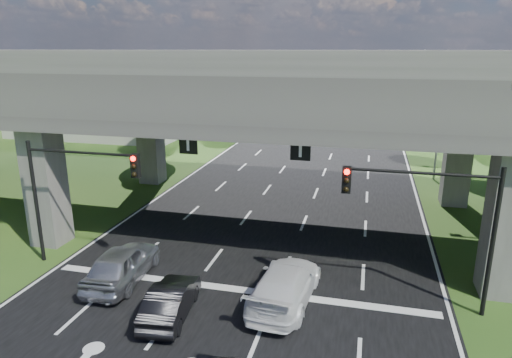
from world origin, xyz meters
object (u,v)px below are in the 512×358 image
at_px(streetlight_far, 436,106).
at_px(car_white, 285,285).
at_px(signal_left, 73,182).
at_px(streetlight_beyond, 417,89).
at_px(car_dark, 171,300).
at_px(signal_right, 435,210).
at_px(car_silver, 122,264).

height_order(streetlight_far, car_white, streetlight_far).
xyz_separation_m(signal_left, car_white, (10.13, -0.94, -3.37)).
bearing_deg(streetlight_beyond, car_white, -101.90).
xyz_separation_m(car_dark, car_white, (4.10, 2.06, 0.12)).
xyz_separation_m(streetlight_beyond, car_white, (-7.80, -37.00, -5.03)).
height_order(signal_right, car_dark, signal_right).
xyz_separation_m(signal_right, car_dark, (-9.62, -3.01, -3.49)).
bearing_deg(signal_right, signal_left, 180.00).
bearing_deg(car_white, signal_left, -0.87).
bearing_deg(signal_left, car_dark, -26.51).
xyz_separation_m(streetlight_far, car_dark, (-11.90, -23.06, -5.15)).
bearing_deg(streetlight_beyond, car_dark, -106.94).
bearing_deg(signal_right, streetlight_far, 83.53).
bearing_deg(car_white, streetlight_beyond, -97.45).
relative_size(signal_right, streetlight_beyond, 0.60).
bearing_deg(signal_right, car_white, -170.31).
distance_m(streetlight_far, car_dark, 26.46).
relative_size(streetlight_beyond, car_white, 1.84).
relative_size(signal_right, car_white, 1.11).
bearing_deg(car_dark, signal_right, -169.80).
bearing_deg(car_white, car_dark, 31.15).
relative_size(signal_left, streetlight_beyond, 0.60).
relative_size(signal_right, streetlight_far, 0.60).
relative_size(streetlight_beyond, car_dark, 2.46).
relative_size(signal_right, car_dark, 1.48).
xyz_separation_m(streetlight_far, streetlight_beyond, (0.00, 16.00, 0.00)).
bearing_deg(signal_left, streetlight_far, 48.22).
bearing_deg(car_silver, signal_right, -179.49).
bearing_deg(car_silver, streetlight_far, -129.48).
bearing_deg(streetlight_far, car_silver, -125.80).
distance_m(signal_left, streetlight_far, 26.95).
height_order(signal_right, streetlight_far, streetlight_far).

